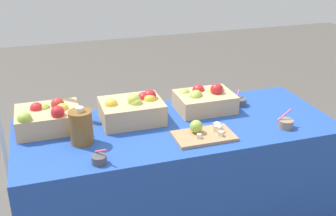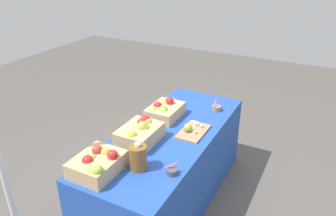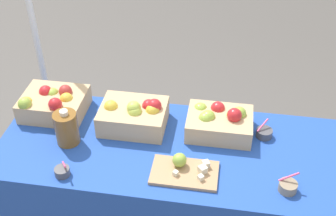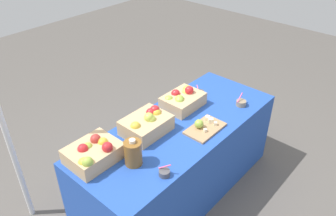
# 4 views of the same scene
# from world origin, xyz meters

# --- Properties ---
(table) EXTENTS (1.90, 0.76, 0.74)m
(table) POSITION_xyz_m (0.00, 0.00, 0.37)
(table) COLOR #234CAD
(table) RESTS_ON ground_plane
(apple_crate_left) EXTENTS (0.36, 0.30, 0.18)m
(apple_crate_left) POSITION_xyz_m (-0.73, 0.19, 0.81)
(apple_crate_left) COLOR tan
(apple_crate_left) RESTS_ON table
(apple_crate_middle) EXTENTS (0.37, 0.28, 0.18)m
(apple_crate_middle) POSITION_xyz_m (-0.24, 0.14, 0.82)
(apple_crate_middle) COLOR tan
(apple_crate_middle) RESTS_ON table
(apple_crate_right) EXTENTS (0.36, 0.27, 0.18)m
(apple_crate_right) POSITION_xyz_m (0.24, 0.17, 0.81)
(apple_crate_right) COLOR tan
(apple_crate_right) RESTS_ON table
(cutting_board_front) EXTENTS (0.34, 0.20, 0.09)m
(cutting_board_front) POSITION_xyz_m (0.09, -0.18, 0.76)
(cutting_board_front) COLOR tan
(cutting_board_front) RESTS_ON table
(sample_bowl_near) EXTENTS (0.09, 0.09, 0.09)m
(sample_bowl_near) POSITION_xyz_m (0.49, 0.17, 0.76)
(sample_bowl_near) COLOR #4C4C51
(sample_bowl_near) RESTS_ON table
(sample_bowl_mid) EXTENTS (0.09, 0.09, 0.11)m
(sample_bowl_mid) POSITION_xyz_m (0.60, -0.22, 0.77)
(sample_bowl_mid) COLOR gray
(sample_bowl_mid) RESTS_ON table
(sample_bowl_far) EXTENTS (0.08, 0.09, 0.09)m
(sample_bowl_far) POSITION_xyz_m (-0.51, -0.29, 0.76)
(sample_bowl_far) COLOR #4C4C51
(sample_bowl_far) RESTS_ON table
(cider_jug) EXTENTS (0.13, 0.13, 0.21)m
(cider_jug) POSITION_xyz_m (-0.57, -0.05, 0.84)
(cider_jug) COLOR brown
(cider_jug) RESTS_ON table
(tent_pole) EXTENTS (0.04, 0.04, 2.08)m
(tent_pole) POSITION_xyz_m (-1.07, 0.77, 1.04)
(tent_pole) COLOR white
(tent_pole) RESTS_ON ground_plane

